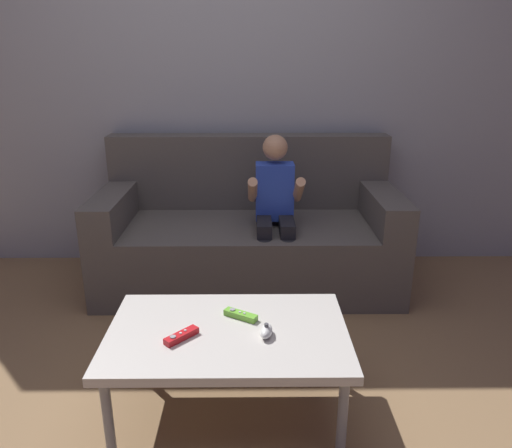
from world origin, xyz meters
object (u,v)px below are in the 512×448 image
person_seated_on_couch (275,207)px  nunchuk_white (266,330)px  coffee_table (228,338)px  couch (249,235)px  game_remote_lime_near_edge (240,315)px  game_remote_red_far_corner (181,336)px

person_seated_on_couch → nunchuk_white: bearing=-94.3°
coffee_table → nunchuk_white: nunchuk_white is taller
couch → person_seated_on_couch: bearing=-49.7°
game_remote_lime_near_edge → couch: bearing=88.7°
couch → coffee_table: size_ratio=1.96×
person_seated_on_couch → coffee_table: (-0.23, -1.06, -0.19)m
coffee_table → nunchuk_white: size_ratio=9.47×
game_remote_lime_near_edge → nunchuk_white: bearing=-52.5°
couch → person_seated_on_couch: 0.34m
coffee_table → game_remote_lime_near_edge: 0.11m
person_seated_on_couch → game_remote_lime_near_edge: 0.99m
person_seated_on_couch → game_remote_red_far_corner: 1.19m
game_remote_lime_near_edge → game_remote_red_far_corner: bearing=-145.0°
coffee_table → couch: bearing=86.6°
couch → game_remote_red_far_corner: (-0.24, -1.30, 0.09)m
couch → game_remote_lime_near_edge: (-0.03, -1.15, 0.09)m
coffee_table → nunchuk_white: (0.15, -0.04, 0.05)m
person_seated_on_couch → coffee_table: person_seated_on_couch is taller
coffee_table → game_remote_red_far_corner: 0.18m
couch → game_remote_red_far_corner: size_ratio=14.24×
nunchuk_white → game_remote_lime_near_edge: bearing=127.5°
person_seated_on_couch → couch: bearing=130.3°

